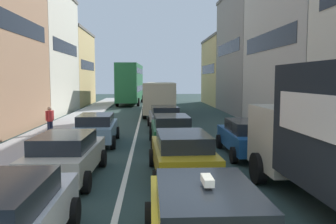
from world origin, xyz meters
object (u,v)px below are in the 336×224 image
object	(u,v)px
sedan_centre_lane_second	(182,153)
sedan_right_lane_behind_truck	(248,137)
wagon_left_lane_second	(66,155)
bus_far_queue_secondary	(130,82)
coupe_centre_lane_fourth	(164,117)
sedan_left_lane_third	(96,128)
pedestrian_near_kerb	(50,119)
sedan_left_lane_front	(0,220)
hatchback_centre_lane_third	(171,130)
bus_mid_queue_primary	(161,95)

from	to	relation	value
sedan_centre_lane_second	sedan_right_lane_behind_truck	world-z (taller)	same
wagon_left_lane_second	bus_far_queue_secondary	distance (m)	32.94
sedan_right_lane_behind_truck	coupe_centre_lane_fourth	bearing A→B (deg)	22.94
sedan_centre_lane_second	sedan_left_lane_third	distance (m)	7.10
bus_far_queue_secondary	pedestrian_near_kerb	distance (m)	24.38
wagon_left_lane_second	bus_far_queue_secondary	size ratio (longest dim) A/B	0.41
sedan_centre_lane_second	sedan_left_lane_third	xyz separation A→B (m)	(-3.71, 6.06, 0.00)
sedan_left_lane_front	hatchback_centre_lane_third	bearing A→B (deg)	-19.21
sedan_centre_lane_second	hatchback_centre_lane_third	bearing A→B (deg)	-1.81
coupe_centre_lane_fourth	bus_mid_queue_primary	bearing A→B (deg)	-3.13
wagon_left_lane_second	pedestrian_near_kerb	distance (m)	9.28
wagon_left_lane_second	sedan_right_lane_behind_truck	distance (m)	7.52
sedan_right_lane_behind_truck	pedestrian_near_kerb	world-z (taller)	pedestrian_near_kerb
coupe_centre_lane_fourth	sedan_left_lane_front	bearing A→B (deg)	164.78
coupe_centre_lane_fourth	sedan_centre_lane_second	bearing A→B (deg)	177.73
wagon_left_lane_second	sedan_right_lane_behind_truck	world-z (taller)	same
sedan_left_lane_third	bus_far_queue_secondary	size ratio (longest dim) A/B	0.41
sedan_left_lane_front	bus_mid_queue_primary	size ratio (longest dim) A/B	0.41
wagon_left_lane_second	coupe_centre_lane_fourth	size ratio (longest dim) A/B	0.99
sedan_centre_lane_second	bus_far_queue_secondary	world-z (taller)	bus_far_queue_secondary
pedestrian_near_kerb	wagon_left_lane_second	bearing A→B (deg)	-33.16
sedan_centre_lane_second	hatchback_centre_lane_third	xyz separation A→B (m)	(-0.03, 5.34, 0.00)
wagon_left_lane_second	sedan_right_lane_behind_truck	xyz separation A→B (m)	(6.82, 3.16, 0.00)
sedan_left_lane_third	bus_mid_queue_primary	size ratio (longest dim) A/B	0.41
sedan_left_lane_front	sedan_right_lane_behind_truck	distance (m)	10.70
sedan_left_lane_third	hatchback_centre_lane_third	bearing A→B (deg)	-102.74
sedan_centre_lane_second	coupe_centre_lane_fourth	distance (m)	10.94
sedan_left_lane_third	coupe_centre_lane_fourth	bearing A→B (deg)	-38.04
sedan_right_lane_behind_truck	pedestrian_near_kerb	xyz separation A→B (m)	(-9.83, 5.62, 0.15)
sedan_left_lane_third	pedestrian_near_kerb	world-z (taller)	pedestrian_near_kerb
wagon_left_lane_second	hatchback_centre_lane_third	bearing A→B (deg)	-33.35
sedan_left_lane_front	sedan_centre_lane_second	size ratio (longest dim) A/B	0.99
sedan_centre_lane_second	wagon_left_lane_second	bearing A→B (deg)	88.05
coupe_centre_lane_fourth	bus_far_queue_secondary	size ratio (longest dim) A/B	0.41
bus_far_queue_secondary	bus_mid_queue_primary	bearing A→B (deg)	-162.69
sedan_centre_lane_second	sedan_left_lane_third	bearing A→B (deg)	29.42
coupe_centre_lane_fourth	bus_far_queue_secondary	world-z (taller)	bus_far_queue_secondary
hatchback_centre_lane_third	sedan_right_lane_behind_truck	distance (m)	3.80
sedan_left_lane_front	hatchback_centre_lane_third	xyz separation A→B (m)	(3.61, 10.52, 0.00)
wagon_left_lane_second	sedan_left_lane_third	bearing A→B (deg)	1.18
wagon_left_lane_second	pedestrian_near_kerb	bearing A→B (deg)	20.38
wagon_left_lane_second	sedan_left_lane_third	size ratio (longest dim) A/B	1.00
wagon_left_lane_second	bus_mid_queue_primary	xyz separation A→B (m)	(3.66, 19.78, 0.96)
hatchback_centre_lane_third	pedestrian_near_kerb	world-z (taller)	pedestrian_near_kerb
sedan_left_lane_third	sedan_right_lane_behind_truck	size ratio (longest dim) A/B	1.01
wagon_left_lane_second	bus_mid_queue_primary	distance (m)	20.14
sedan_left_lane_third	coupe_centre_lane_fourth	world-z (taller)	same
coupe_centre_lane_fourth	sedan_left_lane_third	bearing A→B (deg)	140.73
coupe_centre_lane_fourth	sedan_right_lane_behind_truck	distance (m)	8.42
pedestrian_near_kerb	bus_mid_queue_primary	bearing A→B (deg)	96.74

